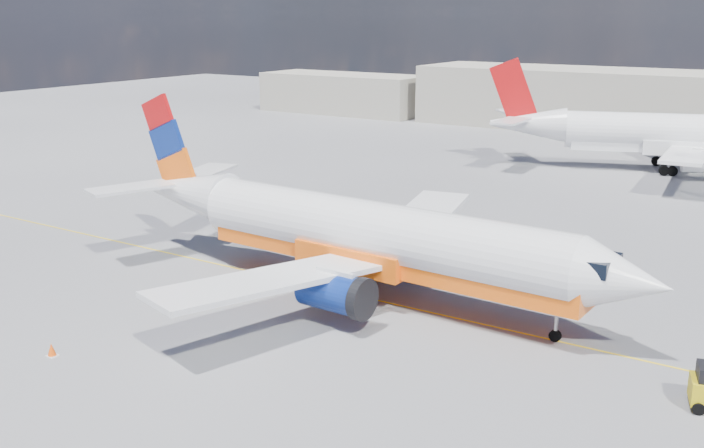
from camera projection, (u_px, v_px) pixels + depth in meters
The scene contains 7 objects.
ground at pixel (300, 306), 42.36m from camera, with size 240.00×240.00×0.00m, color #5A5A5F.
taxi_line at pixel (331, 290), 44.78m from camera, with size 70.00×0.15×0.01m, color yellow.
terminal_main at pixel (685, 105), 99.37m from camera, with size 70.00×14.00×8.00m, color #A9A191.
terminal_annex at pixel (344, 93), 123.52m from camera, with size 26.00×10.00×6.00m, color #A9A191.
main_jet at pixel (362, 235), 43.26m from camera, with size 34.33×27.13×10.40m.
second_jet at pixel (678, 135), 77.35m from camera, with size 35.99×27.26×10.97m.
traffic_cone at pixel (52, 350), 36.09m from camera, with size 0.46×0.46×0.64m.
Camera 1 is at (24.03, -31.77, 15.34)m, focal length 40.00 mm.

